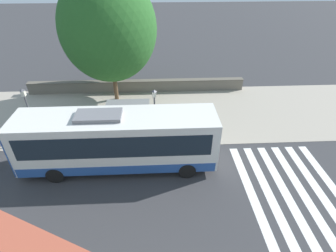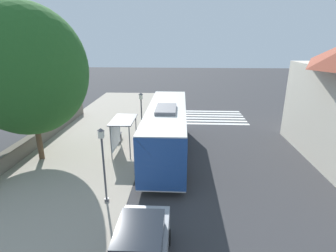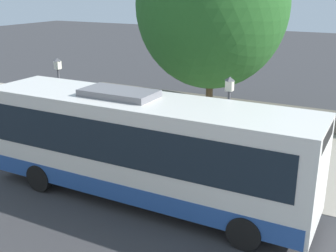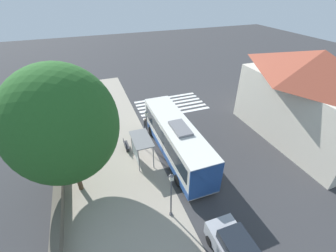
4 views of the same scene
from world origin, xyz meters
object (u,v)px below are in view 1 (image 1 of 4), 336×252
object	(u,v)px
bus	(117,140)
street_lamp_near	(155,113)
bench	(161,120)
shade_tree	(108,29)
street_lamp_far	(29,111)
bus_shelter	(128,109)
pedestrian	(195,134)

from	to	relation	value
bus	street_lamp_near	bearing A→B (deg)	133.64
bench	shade_tree	size ratio (longest dim) A/B	0.14
bus	bench	xyz separation A→B (m)	(-4.28, 2.63, -1.47)
bus	bench	world-z (taller)	bus
bench	shade_tree	distance (m)	8.16
bench	shade_tree	world-z (taller)	shade_tree
bus	street_lamp_far	world-z (taller)	street_lamp_far
street_lamp_far	bus_shelter	bearing A→B (deg)	94.57
pedestrian	shade_tree	distance (m)	10.66
bus_shelter	pedestrian	world-z (taller)	bus_shelter
bus	bus_shelter	size ratio (longest dim) A/B	3.88
street_lamp_near	bus_shelter	bearing A→B (deg)	-123.00
shade_tree	bus_shelter	bearing A→B (deg)	16.28
bus_shelter	street_lamp_far	world-z (taller)	street_lamp_far
street_lamp_near	shade_tree	xyz separation A→B (m)	(-6.62, -3.42, 3.70)
bus_shelter	shade_tree	xyz separation A→B (m)	(-5.43, -1.58, 4.07)
bus	pedestrian	bearing A→B (deg)	108.52
bus_shelter	street_lamp_far	size ratio (longest dim) A/B	0.74
street_lamp_near	shade_tree	size ratio (longest dim) A/B	0.40
bus	pedestrian	size ratio (longest dim) A/B	6.76
pedestrian	street_lamp_near	world-z (taller)	street_lamp_near
pedestrian	bench	size ratio (longest dim) A/B	1.18
bus	pedestrian	xyz separation A→B (m)	(-1.63, 4.87, -0.94)
bus	street_lamp_near	world-z (taller)	street_lamp_near
bus_shelter	pedestrian	bearing A→B (deg)	69.41
bus	street_lamp_far	distance (m)	6.62
bus_shelter	pedestrian	xyz separation A→B (m)	(1.68, 4.48, -1.07)
bench	bus	bearing A→B (deg)	-31.55
shade_tree	pedestrian	bearing A→B (deg)	40.47
pedestrian	street_lamp_near	xyz separation A→B (m)	(-0.49, -2.64, 1.44)
street_lamp_far	shade_tree	distance (m)	8.49
pedestrian	bench	bearing A→B (deg)	-139.80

